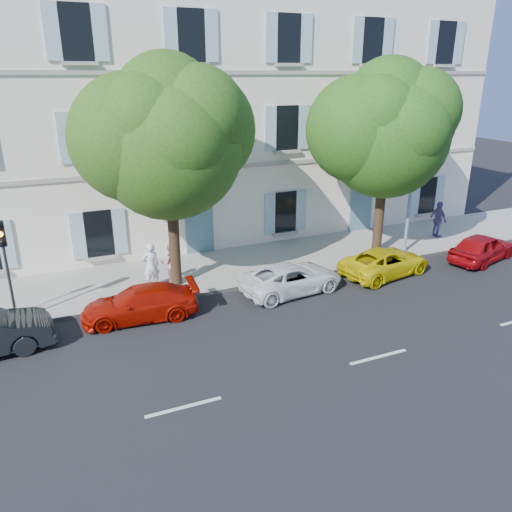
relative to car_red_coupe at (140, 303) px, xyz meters
name	(u,v)px	position (x,y,z in m)	size (l,w,h in m)	color
ground	(312,304)	(6.01, -1.34, -0.57)	(90.00, 90.00, 0.00)	black
sidewalk	(263,262)	(6.01, 3.11, -0.50)	(36.00, 4.50, 0.15)	#A09E96
kerb	(285,280)	(6.01, 0.94, -0.49)	(36.00, 0.16, 0.16)	#9E998E
building	(216,115)	(6.01, 8.86, 5.43)	(28.00, 7.00, 12.00)	white
car_red_coupe	(140,303)	(0.00, 0.00, 0.00)	(1.61, 3.95, 1.15)	#A31004
car_white_coupe	(291,278)	(5.78, -0.08, -0.01)	(1.88, 4.08, 1.13)	white
car_yellow_supercar	(385,262)	(10.17, -0.09, -0.01)	(1.89, 4.09, 1.14)	yellow
car_red_hatchback	(482,248)	(15.18, -0.48, 0.06)	(1.50, 3.74, 1.27)	#9C090E
tree_left	(169,146)	(1.84, 2.14, 4.94)	(5.38, 5.38, 8.34)	#3A2819
tree_right	(386,136)	(11.31, 2.04, 4.86)	(5.34, 5.34, 8.23)	#3A2819
traffic_light	(4,250)	(-3.93, 1.13, 2.12)	(0.27, 0.40, 3.51)	#383A3D
street_lamp	(417,159)	(12.61, 1.48, 3.88)	(0.42, 1.63, 7.59)	#7293BF
pedestrian_a	(151,266)	(0.89, 2.18, 0.47)	(0.65, 0.43, 1.79)	white
pedestrian_b	(171,263)	(1.71, 2.36, 0.38)	(0.78, 0.61, 1.62)	#BD797F
pedestrian_c	(438,219)	(15.53, 2.73, 0.49)	(1.07, 0.45, 1.83)	#645398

